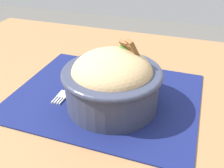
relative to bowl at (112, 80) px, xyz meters
name	(u,v)px	position (x,y,z in m)	size (l,w,h in m)	color
table	(91,120)	(0.06, -0.03, -0.14)	(1.05, 0.82, 0.77)	olive
placemat	(106,96)	(0.02, -0.03, -0.06)	(0.40, 0.32, 0.00)	#11194C
bowl	(112,80)	(0.00, 0.00, 0.00)	(0.20, 0.20, 0.14)	#2D3347
fork	(68,90)	(0.11, -0.02, -0.06)	(0.02, 0.12, 0.00)	#BCBCBC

